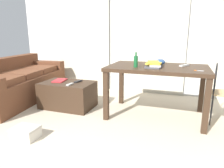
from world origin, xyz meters
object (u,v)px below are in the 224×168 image
Objects in this scene: bottle_near at (136,61)px; magazine at (60,80)px; couch at (18,83)px; shoebox at (26,133)px; book_stack at (154,65)px; bowl at (160,62)px; craft_table at (157,73)px; wire_chair at (220,87)px; tv_remote_primary at (70,84)px; scissors at (198,71)px; tv_remote_secondary at (78,81)px; tv_remote_on_table at (184,65)px; coffee_table at (68,95)px.

magazine is at bearing 174.00° from bottle_near.
couch reaches higher than shoebox.
bottle_near is 0.75× the size of magazine.
magazine is (-1.35, 0.14, -0.41)m from bottle_near.
couch is 10.02× the size of bottle_near.
bowl is at bearing 78.56° from book_stack.
craft_table is 6.75× the size of bottle_near.
wire_chair is 3.01× the size of magazine.
shoebox is (0.26, -1.17, -0.37)m from magazine.
tv_remote_primary is 0.36m from magazine.
wire_chair is at bearing 35.25° from scissors.
tv_remote_secondary is 0.54× the size of shoebox.
couch is 2.33m from bottle_near.
magazine is at bearing -143.28° from tv_remote_on_table.
tv_remote_secondary is 0.58× the size of magazine.
magazine is at bearing 152.55° from tv_remote_primary.
craft_table is 0.39m from bottle_near.
bottle_near is 1.69m from shoebox.
couch is 3.11m from scissors.
craft_table is at bearing 73.92° from book_stack.
shoebox is at bearing -81.10° from tv_remote_secondary.
book_stack is 1.34m from tv_remote_primary.
tv_remote_on_table is (0.40, 0.26, -0.03)m from book_stack.
scissors reaches higher than tv_remote_secondary.
wire_chair is 4.48× the size of tv_remote_on_table.
coffee_table is 2.92× the size of book_stack.
bottle_near is 1.81× the size of scissors.
wire_chair and book_stack have the same top height.
book_stack is 1.96× the size of tv_remote_primary.
scissors is 2.26m from shoebox.
wire_chair is 2.87× the size of book_stack.
wire_chair reaches higher than magazine.
magazine is at bearing -178.04° from craft_table.
scissors is at bearing -14.23° from magazine.
couch is 6.97× the size of shoebox.
tv_remote_secondary is at bearing 1.16° from couch.
tv_remote_secondary is (1.26, 0.03, 0.13)m from couch.
scissors is (0.16, -0.34, -0.01)m from tv_remote_on_table.
shoebox is at bearing -85.82° from coffee_table.
scissors reaches higher than craft_table.
craft_table reaches higher than shoebox.
coffee_table is 2.33m from wire_chair.
tv_remote_primary is 0.50× the size of shoebox.
shoebox is (0.08, -1.12, -0.14)m from coffee_table.
bottle_near reaches higher than wire_chair.
scissors is 2.19m from magazine.
tv_remote_on_table reaches higher than craft_table.
tv_remote_secondary is at bearing -178.84° from craft_table.
bowl reaches higher than wire_chair.
couch is 2.45× the size of coffee_table.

